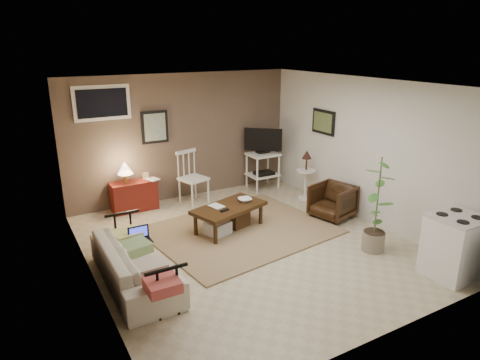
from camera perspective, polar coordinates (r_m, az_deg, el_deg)
floor at (r=6.57m, az=1.21°, el=-8.65°), size 5.00×5.00×0.00m
art_back at (r=8.05m, az=-11.30°, el=6.94°), size 0.50×0.03×0.60m
art_right at (r=8.16m, az=11.07°, el=7.60°), size 0.03×0.60×0.45m
window at (r=7.74m, az=-17.93°, el=9.75°), size 0.96×0.03×0.60m
rug at (r=7.01m, az=0.11°, el=-6.72°), size 3.02×2.54×0.03m
coffee_table at (r=6.94m, az=-1.51°, el=-4.86°), size 1.32×0.93×0.45m
sofa at (r=5.63m, az=-13.94°, el=-9.91°), size 0.54×1.85×0.72m
sofa_pillows at (r=5.41m, az=-12.91°, el=-10.00°), size 0.36×1.76×0.12m
sofa_end_rails at (r=5.67m, az=-12.86°, el=-10.16°), size 0.50×1.85×0.62m
laptop at (r=5.90m, az=-13.23°, el=-7.36°), size 0.28×0.21×0.19m
red_console at (r=7.99m, az=-14.04°, el=-1.72°), size 0.81×0.36×0.94m
spindle_chair at (r=8.14m, az=-6.31°, el=0.17°), size 0.55×0.55×1.00m
tv_stand at (r=8.80m, az=3.10°, el=3.02°), size 0.62×0.53×1.28m
side_table at (r=8.33m, az=8.81°, el=1.46°), size 0.37×0.37×0.98m
armchair at (r=7.59m, az=12.24°, el=-2.60°), size 0.74×0.77×0.66m
potted_plant at (r=6.41m, az=17.86°, el=-2.73°), size 0.36×0.36×1.45m
stove at (r=6.26m, az=26.69°, el=-7.85°), size 0.65×0.60×0.85m
bowl at (r=7.03m, az=0.65°, el=-2.00°), size 0.23×0.10×0.23m
book_table at (r=6.75m, az=-3.76°, el=-2.81°), size 0.18×0.06×0.25m
book_console at (r=7.87m, az=-12.17°, el=0.73°), size 0.18×0.07×0.25m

